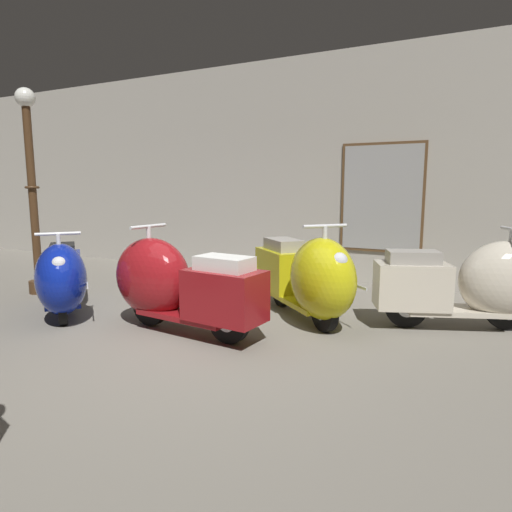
% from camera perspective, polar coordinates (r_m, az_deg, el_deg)
% --- Properties ---
extents(ground_plane, '(60.00, 60.00, 0.00)m').
position_cam_1_polar(ground_plane, '(4.32, -9.81, -11.78)').
color(ground_plane, slate).
extents(showroom_back_wall, '(18.00, 0.24, 3.58)m').
position_cam_1_polar(showroom_back_wall, '(7.44, 7.90, 10.85)').
color(showroom_back_wall, '#ADA89E').
rests_on(showroom_back_wall, ground).
extents(scooter_0, '(1.58, 1.47, 1.03)m').
position_cam_1_polar(scooter_0, '(5.65, -23.60, -2.55)').
color(scooter_0, black).
rests_on(scooter_0, ground).
extents(scooter_1, '(1.87, 0.69, 1.11)m').
position_cam_1_polar(scooter_1, '(4.75, -10.62, -3.52)').
color(scooter_1, black).
rests_on(scooter_1, ground).
extents(scooter_2, '(1.73, 1.63, 1.13)m').
position_cam_1_polar(scooter_2, '(5.01, 6.78, -2.68)').
color(scooter_2, black).
rests_on(scooter_2, ground).
extents(scooter_3, '(1.86, 1.13, 1.10)m').
position_cam_1_polar(scooter_3, '(5.27, 26.34, -3.17)').
color(scooter_3, black).
rests_on(scooter_3, ground).
extents(lamppost, '(0.28, 0.28, 2.84)m').
position_cam_1_polar(lamppost, '(7.01, -26.77, 7.65)').
color(lamppost, '#472D19').
rests_on(lamppost, ground).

